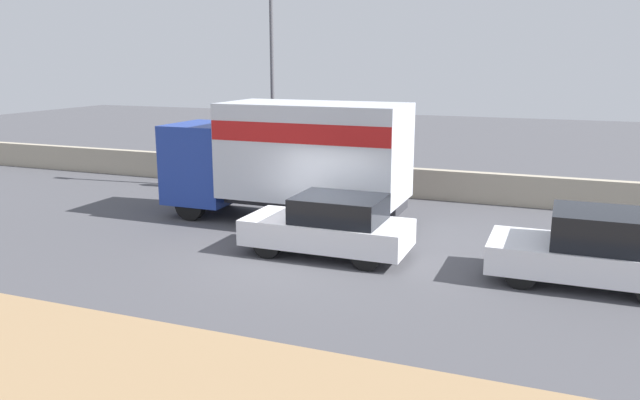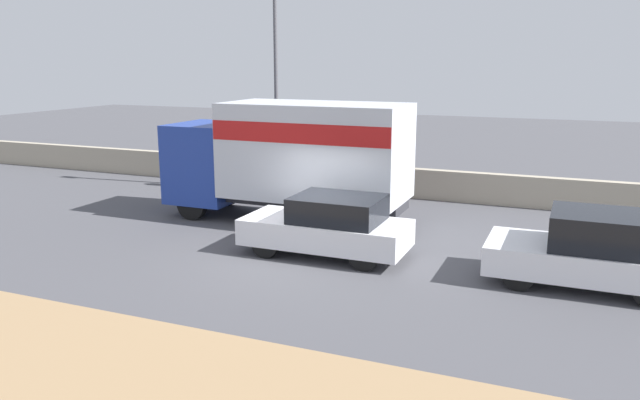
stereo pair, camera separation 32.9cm
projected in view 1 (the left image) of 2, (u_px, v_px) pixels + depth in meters
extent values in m
plane|color=#47474C|center=(307.00, 256.00, 15.06)|extent=(80.00, 80.00, 0.00)
cube|color=#A39984|center=(389.00, 181.00, 21.67)|extent=(60.00, 0.35, 1.01)
cylinder|color=#4C4C51|center=(272.00, 89.00, 21.85)|extent=(0.14, 0.14, 7.25)
cube|color=navy|center=(206.00, 162.00, 18.98)|extent=(1.94, 2.29, 2.35)
cube|color=black|center=(179.00, 145.00, 19.22)|extent=(0.06, 1.95, 1.03)
cube|color=#2D2D33|center=(314.00, 201.00, 17.92)|extent=(5.16, 1.36, 0.25)
cube|color=silver|center=(314.00, 150.00, 17.60)|extent=(5.16, 2.48, 2.66)
cube|color=red|center=(314.00, 129.00, 17.47)|extent=(5.13, 2.50, 0.53)
cylinder|color=black|center=(190.00, 205.00, 18.34)|extent=(0.91, 0.28, 0.91)
cylinder|color=black|center=(224.00, 192.00, 20.12)|extent=(0.91, 0.28, 0.91)
cylinder|color=black|center=(350.00, 220.00, 16.58)|extent=(0.91, 0.28, 0.91)
cylinder|color=black|center=(371.00, 205.00, 18.35)|extent=(0.91, 0.28, 0.91)
cylinder|color=black|center=(314.00, 217.00, 16.94)|extent=(0.91, 0.28, 0.91)
cylinder|color=black|center=(338.00, 202.00, 18.72)|extent=(0.91, 0.28, 0.91)
cube|color=silver|center=(327.00, 232.00, 15.04)|extent=(3.99, 1.76, 0.62)
cube|color=black|center=(339.00, 209.00, 14.80)|extent=(2.07, 1.62, 0.60)
cylinder|color=black|center=(267.00, 244.00, 14.84)|extent=(0.68, 0.20, 0.68)
cylinder|color=black|center=(293.00, 228.00, 16.22)|extent=(0.68, 0.20, 0.68)
cylinder|color=black|center=(366.00, 256.00, 13.96)|extent=(0.68, 0.20, 0.68)
cylinder|color=black|center=(384.00, 238.00, 15.34)|extent=(0.68, 0.20, 0.68)
cube|color=silver|center=(585.00, 258.00, 13.11)|extent=(3.92, 1.88, 0.61)
cube|color=black|center=(604.00, 229.00, 12.85)|extent=(2.04, 1.73, 0.74)
cylinder|color=black|center=(521.00, 274.00, 12.84)|extent=(0.64, 0.20, 0.64)
cylinder|color=black|center=(526.00, 251.00, 14.33)|extent=(0.64, 0.20, 0.64)
cylinder|color=slate|center=(192.00, 176.00, 23.03)|extent=(0.30, 0.30, 0.85)
cylinder|color=#B22626|center=(191.00, 155.00, 22.86)|extent=(0.39, 0.39, 0.71)
sphere|color=tan|center=(190.00, 142.00, 22.75)|extent=(0.23, 0.23, 0.23)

